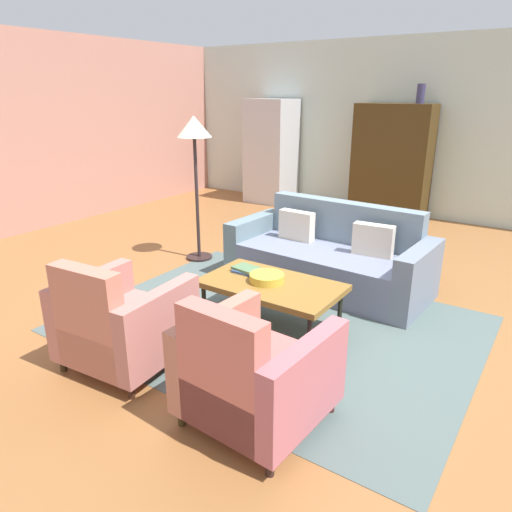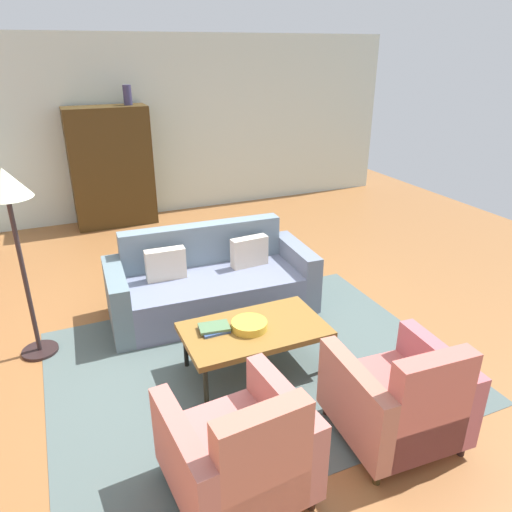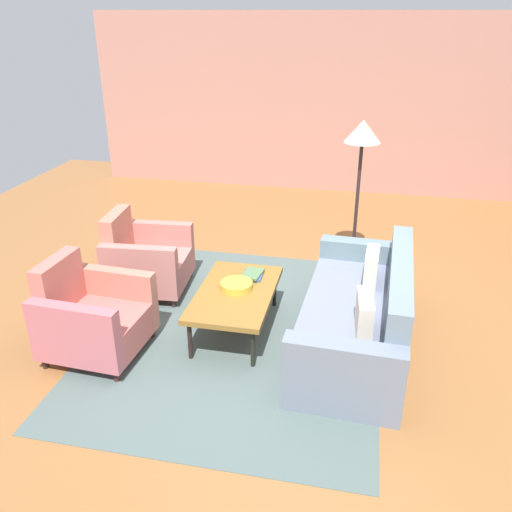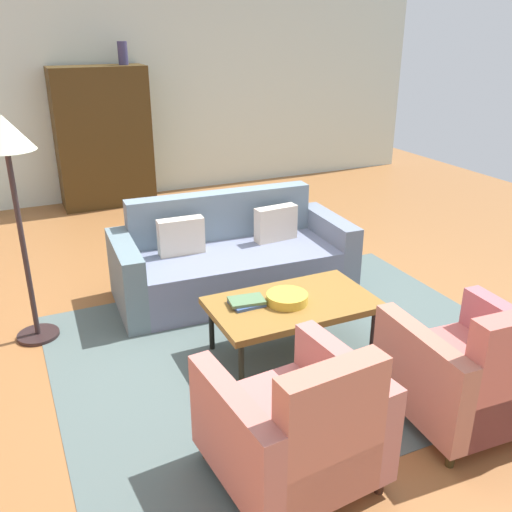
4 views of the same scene
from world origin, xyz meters
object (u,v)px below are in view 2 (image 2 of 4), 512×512
object	(u,v)px
armchair_left	(241,455)
cabinet	(111,167)
coffee_table	(254,331)
armchair_right	(401,401)
fruit_bowl	(249,325)
book_stack	(214,328)
floor_lamp	(9,202)
couch	(210,283)
vase_tall	(127,95)

from	to	relation	value
armchair_left	cabinet	distance (m)	5.56
coffee_table	armchair_right	bearing A→B (deg)	-62.92
armchair_right	fruit_bowl	size ratio (longest dim) A/B	2.92
coffee_table	cabinet	distance (m)	4.42
book_stack	floor_lamp	world-z (taller)	floor_lamp
armchair_right	cabinet	size ratio (longest dim) A/B	0.49
floor_lamp	fruit_bowl	bearing A→B (deg)	-31.62
fruit_bowl	floor_lamp	distance (m)	2.19
armchair_left	cabinet	bearing A→B (deg)	84.13
couch	vase_tall	bearing A→B (deg)	-84.70
coffee_table	fruit_bowl	distance (m)	0.08
coffee_table	fruit_bowl	xyz separation A→B (m)	(-0.05, 0.00, 0.07)
armchair_right	book_stack	xyz separation A→B (m)	(-0.92, 1.26, 0.10)
coffee_table	couch	bearing A→B (deg)	89.80
book_stack	cabinet	xyz separation A→B (m)	(-0.16, 4.27, 0.46)
coffee_table	vase_tall	world-z (taller)	vase_tall
armchair_left	vase_tall	world-z (taller)	vase_tall
fruit_bowl	book_stack	world-z (taller)	fruit_bowl
armchair_right	vase_tall	distance (m)	5.80
armchair_left	fruit_bowl	size ratio (longest dim) A/B	2.92
armchair_right	cabinet	distance (m)	5.66
fruit_bowl	vase_tall	world-z (taller)	vase_tall
armchair_right	book_stack	distance (m)	1.56
fruit_bowl	book_stack	distance (m)	0.29
armchair_right	vase_tall	world-z (taller)	vase_tall
vase_tall	fruit_bowl	bearing A→B (deg)	-88.84
armchair_left	armchair_right	world-z (taller)	same
armchair_right	vase_tall	xyz separation A→B (m)	(-0.73, 5.53, 1.60)
armchair_right	cabinet	bearing A→B (deg)	104.31
coffee_table	book_stack	world-z (taller)	book_stack
armchair_left	book_stack	xyz separation A→B (m)	(0.27, 1.26, 0.10)
armchair_right	cabinet	world-z (taller)	cabinet
book_stack	coffee_table	bearing A→B (deg)	-16.19
fruit_bowl	armchair_left	bearing A→B (deg)	-115.20
couch	coffee_table	xyz separation A→B (m)	(-0.00, -1.19, 0.10)
book_stack	floor_lamp	size ratio (longest dim) A/B	0.16
floor_lamp	armchair_right	bearing A→B (deg)	-43.52
couch	book_stack	bearing A→B (deg)	76.09
armchair_left	fruit_bowl	bearing A→B (deg)	60.07
armchair_left	book_stack	distance (m)	1.29
coffee_table	cabinet	world-z (taller)	cabinet
armchair_left	floor_lamp	xyz separation A→B (m)	(-1.12, 2.19, 1.10)
coffee_table	armchair_right	xyz separation A→B (m)	(0.60, -1.17, -0.04)
book_stack	floor_lamp	xyz separation A→B (m)	(-1.39, 0.93, 1.00)
armchair_right	fruit_bowl	xyz separation A→B (m)	(-0.64, 1.17, 0.11)
fruit_bowl	floor_lamp	world-z (taller)	floor_lamp
armchair_left	floor_lamp	bearing A→B (deg)	112.28
cabinet	floor_lamp	world-z (taller)	cabinet
armchair_right	couch	bearing A→B (deg)	107.39
fruit_bowl	armchair_right	bearing A→B (deg)	-61.17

